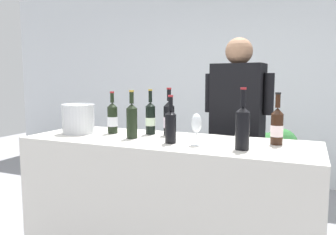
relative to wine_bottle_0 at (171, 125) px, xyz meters
name	(u,v)px	position (x,y,z in m)	size (l,w,h in m)	color
wall_back	(242,79)	(-0.07, 2.70, 0.29)	(8.00, 0.10, 2.80)	silver
counter	(166,210)	(-0.07, 0.10, -0.61)	(1.96, 0.67, 0.99)	beige
wine_bottle_0	(171,125)	(0.00, 0.00, 0.00)	(0.07, 0.07, 0.31)	black
wine_bottle_1	(112,118)	(-0.55, 0.18, 0.00)	(0.08, 0.08, 0.31)	black
wine_bottle_2	(169,118)	(-0.13, 0.27, 0.01)	(0.08, 0.08, 0.34)	black
wine_bottle_3	(132,120)	(-0.31, 0.05, 0.01)	(0.07, 0.07, 0.33)	black
wine_bottle_4	(277,126)	(0.62, 0.22, 0.00)	(0.08, 0.08, 0.32)	black
wine_bottle_5	(242,126)	(0.46, -0.02, 0.02)	(0.08, 0.08, 0.36)	black
wine_bottle_6	(150,118)	(-0.27, 0.26, 0.00)	(0.07, 0.07, 0.33)	black
wine_glass	(196,124)	(0.17, 0.00, 0.01)	(0.08, 0.08, 0.20)	silver
ice_bucket	(78,118)	(-0.79, 0.08, 0.00)	(0.24, 0.24, 0.22)	silver
person_server	(237,146)	(0.27, 0.77, -0.26)	(0.56, 0.27, 1.73)	black
potted_shrub	(266,168)	(0.46, 1.16, -0.52)	(0.55, 0.59, 0.94)	brown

